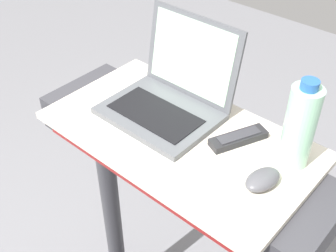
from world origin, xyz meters
TOP-DOWN VIEW (x-y plane):
  - desk_board at (0.00, 0.70)m, footprint 0.74×0.41m
  - laptop at (-0.09, 0.76)m, footprint 0.32×0.28m
  - computer_mouse at (0.27, 0.68)m, footprint 0.08×0.11m
  - water_bottle at (0.29, 0.80)m, footprint 0.08×0.08m
  - tv_remote at (0.14, 0.77)m, footprint 0.11×0.16m

SIDE VIEW (x-z plane):
  - desk_board at x=0.00m, z-range 1.18..1.20m
  - tv_remote at x=0.14m, z-range 1.20..1.22m
  - computer_mouse at x=0.27m, z-range 1.20..1.23m
  - laptop at x=-0.09m, z-range 1.12..1.37m
  - water_bottle at x=0.29m, z-range 1.19..1.43m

